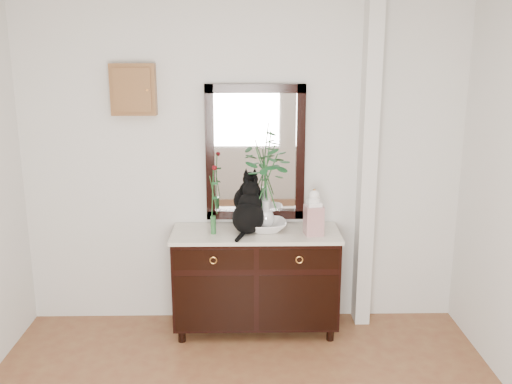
{
  "coord_description": "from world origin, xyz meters",
  "views": [
    {
      "loc": [
        0.02,
        -2.57,
        2.26
      ],
      "look_at": [
        0.1,
        1.63,
        1.2
      ],
      "focal_mm": 40.0,
      "sensor_mm": 36.0,
      "label": 1
    }
  ],
  "objects_px": {
    "sideboard": "(256,276)",
    "ginger_jar": "(314,212)",
    "lotus_bowl": "(266,226)",
    "cat": "(248,207)"
  },
  "relations": [
    {
      "from": "cat",
      "to": "lotus_bowl",
      "type": "distance_m",
      "value": 0.22
    },
    {
      "from": "cat",
      "to": "ginger_jar",
      "type": "relative_size",
      "value": 1.1
    },
    {
      "from": "ginger_jar",
      "to": "cat",
      "type": "bearing_deg",
      "value": 172.6
    },
    {
      "from": "sideboard",
      "to": "lotus_bowl",
      "type": "distance_m",
      "value": 0.42
    },
    {
      "from": "sideboard",
      "to": "cat",
      "type": "xyz_separation_m",
      "value": [
        -0.06,
        -0.01,
        0.58
      ]
    },
    {
      "from": "cat",
      "to": "lotus_bowl",
      "type": "bearing_deg",
      "value": 28.6
    },
    {
      "from": "lotus_bowl",
      "to": "ginger_jar",
      "type": "relative_size",
      "value": 0.89
    },
    {
      "from": "cat",
      "to": "ginger_jar",
      "type": "bearing_deg",
      "value": 7.71
    },
    {
      "from": "ginger_jar",
      "to": "sideboard",
      "type": "bearing_deg",
      "value": 170.58
    },
    {
      "from": "sideboard",
      "to": "ginger_jar",
      "type": "bearing_deg",
      "value": -9.42
    }
  ]
}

